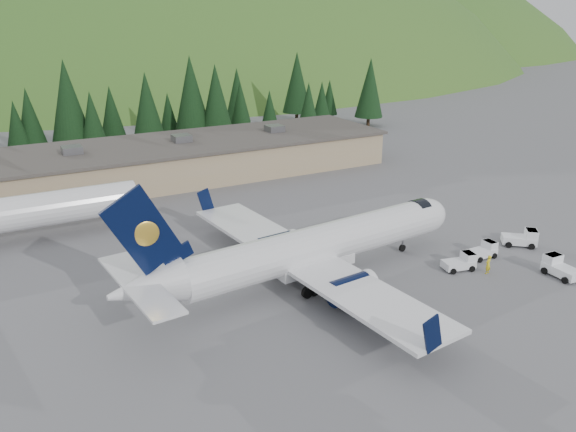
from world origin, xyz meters
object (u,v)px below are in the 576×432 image
at_px(airliner, 311,249).
at_px(baggage_tug_b, 522,238).
at_px(ramp_worker, 488,264).
at_px(baggage_tug_a, 484,250).
at_px(terminal_building, 149,163).
at_px(baggage_tug_c, 559,267).
at_px(baggage_tug_d, 461,262).

xyz_separation_m(airliner, baggage_tug_b, (23.22, -3.60, -2.28)).
xyz_separation_m(airliner, ramp_worker, (15.04, -6.62, -2.17)).
bearing_deg(ramp_worker, baggage_tug_a, -144.10).
xyz_separation_m(airliner, terminal_building, (-4.00, 38.10, -0.45)).
distance_m(baggage_tug_a, baggage_tug_c, 6.87).
xyz_separation_m(airliner, baggage_tug_c, (20.44, -10.02, -2.28)).
distance_m(terminal_building, ramp_worker, 48.63).
relative_size(terminal_building, ramp_worker, 39.44).
bearing_deg(baggage_tug_a, terminal_building, 117.25).
xyz_separation_m(airliner, baggage_tug_d, (13.57, -4.77, -2.37)).
distance_m(airliner, terminal_building, 38.31).
bearing_deg(airliner, baggage_tug_a, -17.76).
relative_size(baggage_tug_a, baggage_tug_d, 0.90).
distance_m(baggage_tug_b, baggage_tug_c, 6.99).
bearing_deg(terminal_building, baggage_tug_c, -63.07).
xyz_separation_m(baggage_tug_c, ramp_worker, (-5.40, 3.40, 0.11)).
distance_m(baggage_tug_a, ramp_worker, 3.79).
distance_m(baggage_tug_d, ramp_worker, 2.37).
bearing_deg(airliner, baggage_tug_b, -14.39).
bearing_deg(baggage_tug_c, terminal_building, 28.86).
bearing_deg(baggage_tug_b, baggage_tug_a, -138.60).
distance_m(baggage_tug_a, terminal_building, 47.14).
distance_m(terminal_building, baggage_tug_d, 46.36).
bearing_deg(baggage_tug_d, airliner, 173.05).
bearing_deg(baggage_tug_a, ramp_worker, -131.50).
height_order(baggage_tug_b, baggage_tug_c, baggage_tug_b).
bearing_deg(baggage_tug_a, baggage_tug_d, -166.19).
relative_size(baggage_tug_a, baggage_tug_c, 0.86).
bearing_deg(airliner, terminal_building, 90.43).
height_order(terminal_building, baggage_tug_d, terminal_building).
relative_size(airliner, terminal_building, 0.49).
bearing_deg(baggage_tug_d, baggage_tug_a, 26.18).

